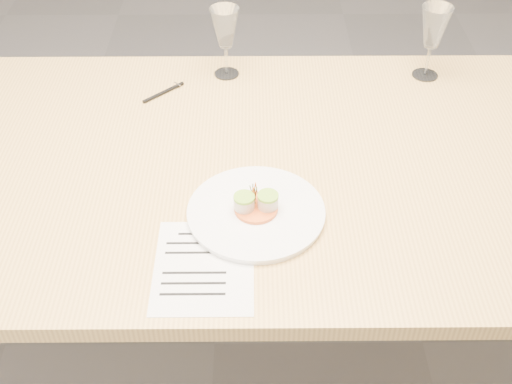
{
  "coord_description": "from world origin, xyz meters",
  "views": [
    {
      "loc": [
        0.12,
        -1.22,
        1.72
      ],
      "look_at": [
        0.13,
        -0.18,
        0.8
      ],
      "focal_mm": 45.0,
      "sensor_mm": 36.0,
      "label": 1
    }
  ],
  "objects_px": {
    "wine_glass_1": "(225,29)",
    "dining_table": "(203,181)",
    "dinner_plate": "(256,211)",
    "wine_glass_2": "(434,28)",
    "ballpoint_pen": "(164,92)",
    "recipe_sheet": "(204,266)"
  },
  "relations": [
    {
      "from": "wine_glass_1",
      "to": "dining_table",
      "type": "bearing_deg",
      "value": -97.3
    },
    {
      "from": "dining_table",
      "to": "dinner_plate",
      "type": "height_order",
      "value": "dinner_plate"
    },
    {
      "from": "dinner_plate",
      "to": "wine_glass_2",
      "type": "xyz_separation_m",
      "value": [
        0.49,
        0.58,
        0.14
      ]
    },
    {
      "from": "dining_table",
      "to": "wine_glass_2",
      "type": "xyz_separation_m",
      "value": [
        0.62,
        0.39,
        0.21
      ]
    },
    {
      "from": "dinner_plate",
      "to": "wine_glass_1",
      "type": "xyz_separation_m",
      "value": [
        -0.08,
        0.59,
        0.13
      ]
    },
    {
      "from": "dining_table",
      "to": "ballpoint_pen",
      "type": "height_order",
      "value": "ballpoint_pen"
    },
    {
      "from": "dining_table",
      "to": "recipe_sheet",
      "type": "distance_m",
      "value": 0.35
    },
    {
      "from": "recipe_sheet",
      "to": "wine_glass_1",
      "type": "height_order",
      "value": "wine_glass_1"
    },
    {
      "from": "ballpoint_pen",
      "to": "wine_glass_1",
      "type": "bearing_deg",
      "value": -12.92
    },
    {
      "from": "dining_table",
      "to": "wine_glass_2",
      "type": "bearing_deg",
      "value": 31.78
    },
    {
      "from": "ballpoint_pen",
      "to": "wine_glass_2",
      "type": "height_order",
      "value": "wine_glass_2"
    },
    {
      "from": "recipe_sheet",
      "to": "dinner_plate",
      "type": "bearing_deg",
      "value": 54.4
    },
    {
      "from": "dinner_plate",
      "to": "recipe_sheet",
      "type": "relative_size",
      "value": 1.18
    },
    {
      "from": "wine_glass_1",
      "to": "dinner_plate",
      "type": "bearing_deg",
      "value": -82.21
    },
    {
      "from": "recipe_sheet",
      "to": "ballpoint_pen",
      "type": "bearing_deg",
      "value": 102.75
    },
    {
      "from": "recipe_sheet",
      "to": "wine_glass_2",
      "type": "bearing_deg",
      "value": 50.79
    },
    {
      "from": "dining_table",
      "to": "dinner_plate",
      "type": "distance_m",
      "value": 0.25
    },
    {
      "from": "dining_table",
      "to": "wine_glass_1",
      "type": "xyz_separation_m",
      "value": [
        0.05,
        0.4,
        0.21
      ]
    },
    {
      "from": "ballpoint_pen",
      "to": "wine_glass_2",
      "type": "xyz_separation_m",
      "value": [
        0.74,
        0.09,
        0.14
      ]
    },
    {
      "from": "dining_table",
      "to": "ballpoint_pen",
      "type": "xyz_separation_m",
      "value": [
        -0.12,
        0.29,
        0.07
      ]
    },
    {
      "from": "recipe_sheet",
      "to": "wine_glass_1",
      "type": "bearing_deg",
      "value": 87.99
    },
    {
      "from": "recipe_sheet",
      "to": "ballpoint_pen",
      "type": "distance_m",
      "value": 0.66
    }
  ]
}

